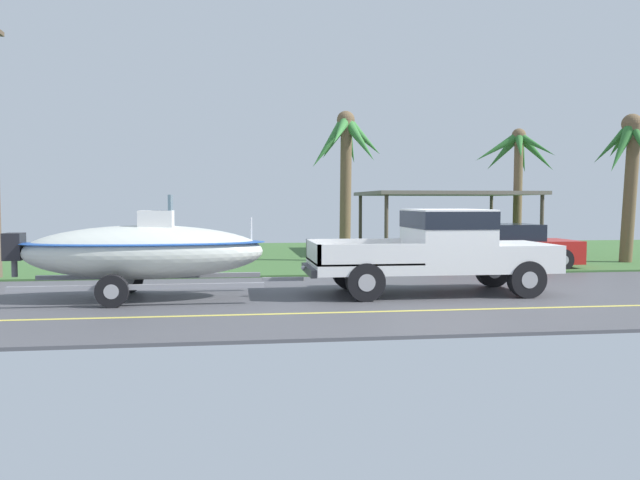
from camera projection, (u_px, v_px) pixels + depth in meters
ground at (368, 261)px, 22.43m from camera, size 36.00×22.00×0.11m
pickup_truck_towing at (445, 247)px, 14.48m from camera, size 5.60×2.12×1.89m
boat_on_trailer at (144, 251)px, 13.59m from camera, size 6.16×2.26×2.21m
parked_sedan_near at (500, 247)px, 19.85m from camera, size 4.52×1.91×1.38m
carport_awning at (445, 195)px, 25.58m from camera, size 6.36×5.18×2.46m
palm_tree_near_left at (633, 156)px, 21.15m from camera, size 2.79×2.73×4.96m
palm_tree_near_right at (346, 151)px, 21.61m from camera, size 2.71×3.09×5.11m
palm_tree_mid at (518, 160)px, 26.40m from camera, size 3.54×3.03×5.06m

